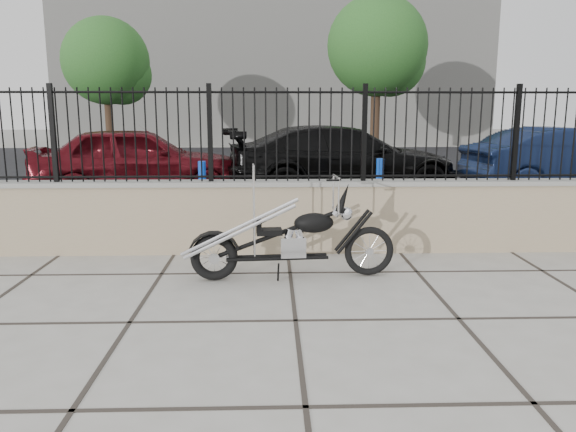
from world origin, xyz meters
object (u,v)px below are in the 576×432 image
Objects in this scene: car_black at (343,160)px; car_blue at (566,160)px; car_red at (138,161)px; chopper_motorcycle at (289,221)px.

car_black is 1.17× the size of car_blue.
car_black reaches higher than car_blue.
car_red is 0.86× the size of car_black.
car_blue is at bearing -99.92° from car_black.
car_red is at bearing 83.77° from car_blue.
car_red is 1.00× the size of car_blue.
chopper_motorcycle is 0.49× the size of car_red.
car_blue is (5.01, -0.08, -0.02)m from car_black.
car_red reaches higher than car_black.
chopper_motorcycle is 6.95m from car_red.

